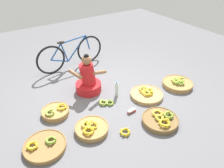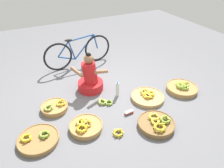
% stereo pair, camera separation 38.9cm
% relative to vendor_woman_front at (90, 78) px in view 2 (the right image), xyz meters
% --- Properties ---
extents(ground_plane, '(10.00, 10.00, 0.00)m').
position_rel_vendor_woman_front_xyz_m(ground_plane, '(0.25, -0.30, -0.27)').
color(ground_plane, slate).
extents(vendor_woman_front, '(0.68, 0.54, 0.83)m').
position_rel_vendor_woman_front_xyz_m(vendor_woman_front, '(0.00, 0.00, 0.00)').
color(vendor_woman_front, red).
rests_on(vendor_woman_front, ground).
extents(bicycle_leaning, '(1.70, 0.15, 0.73)m').
position_rel_vendor_woman_front_xyz_m(bicycle_leaning, '(0.13, 1.12, 0.09)').
color(bicycle_leaning, black).
rests_on(bicycle_leaning, ground).
extents(banana_basket_back_right, '(0.49, 0.49, 0.16)m').
position_rel_vendor_woman_front_xyz_m(banana_basket_back_right, '(-0.83, -0.32, -0.21)').
color(banana_basket_back_right, '#A87F47').
rests_on(banana_basket_back_right, ground).
extents(banana_basket_back_left, '(0.65, 0.65, 0.15)m').
position_rel_vendor_woman_front_xyz_m(banana_basket_back_left, '(0.88, -0.79, -0.22)').
color(banana_basket_back_left, tan).
rests_on(banana_basket_back_left, ground).
extents(banana_basket_near_bicycle, '(0.55, 0.55, 0.16)m').
position_rel_vendor_woman_front_xyz_m(banana_basket_near_bicycle, '(-0.49, -1.03, -0.21)').
color(banana_basket_near_bicycle, '#A87F47').
rests_on(banana_basket_near_bicycle, ground).
extents(banana_basket_back_center, '(0.63, 0.63, 0.14)m').
position_rel_vendor_woman_front_xyz_m(banana_basket_back_center, '(-1.23, -0.95, -0.22)').
color(banana_basket_back_center, olive).
rests_on(banana_basket_back_center, ground).
extents(banana_basket_front_center, '(0.63, 0.63, 0.17)m').
position_rel_vendor_woman_front_xyz_m(banana_basket_front_center, '(1.68, -0.87, -0.21)').
color(banana_basket_front_center, '#A87F47').
rests_on(banana_basket_front_center, ground).
extents(banana_basket_near_vendor, '(0.62, 0.62, 0.17)m').
position_rel_vendor_woman_front_xyz_m(banana_basket_near_vendor, '(0.58, -1.49, -0.21)').
color(banana_basket_near_vendor, brown).
rests_on(banana_basket_near_vendor, ground).
extents(loose_bananas_front_right, '(0.20, 0.20, 0.08)m').
position_rel_vendor_woman_front_xyz_m(loose_bananas_front_right, '(-0.07, -1.37, -0.24)').
color(loose_bananas_front_right, gold).
rests_on(loose_bananas_front_right, ground).
extents(loose_bananas_mid_left, '(0.29, 0.26, 0.09)m').
position_rel_vendor_woman_front_xyz_m(loose_bananas_mid_left, '(0.07, -0.56, -0.24)').
color(loose_bananas_mid_left, olive).
rests_on(loose_bananas_mid_left, ground).
extents(water_bottle, '(0.06, 0.06, 0.32)m').
position_rel_vendor_woman_front_xyz_m(water_bottle, '(0.39, -0.45, -0.11)').
color(water_bottle, silver).
rests_on(water_bottle, ground).
extents(packet_carton_stack, '(0.17, 0.07, 0.06)m').
position_rel_vendor_woman_front_xyz_m(packet_carton_stack, '(0.33, -1.02, -0.24)').
color(packet_carton_stack, red).
rests_on(packet_carton_stack, ground).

